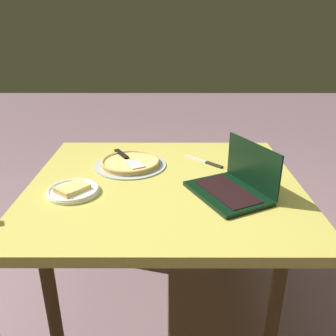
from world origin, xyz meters
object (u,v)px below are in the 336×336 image
at_px(laptop, 234,185).
at_px(pizza_plate, 73,190).
at_px(dining_table, 165,195).
at_px(pizza_tray, 130,163).
at_px(table_knife, 207,163).

relative_size(laptop, pizza_plate, 1.84).
xyz_separation_m(dining_table, laptop, (-0.30, 0.11, 0.11)).
relative_size(dining_table, laptop, 2.97).
xyz_separation_m(pizza_plate, pizza_tray, (-0.22, -0.31, 0.00)).
height_order(pizza_plate, pizza_tray, pizza_plate).
distance_m(dining_table, table_knife, 0.33).
bearing_deg(laptop, pizza_plate, -0.03).
distance_m(pizza_plate, table_knife, 0.70).
bearing_deg(table_knife, dining_table, 46.39).
bearing_deg(dining_table, table_knife, -133.61).
bearing_deg(pizza_tray, table_knife, -175.38).
relative_size(pizza_tray, table_knife, 1.94).
bearing_deg(dining_table, laptop, 159.29).
bearing_deg(dining_table, pizza_plate, 16.05).
height_order(dining_table, pizza_plate, pizza_plate).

